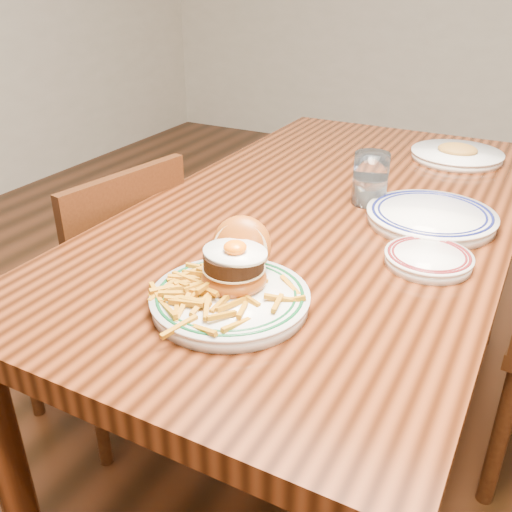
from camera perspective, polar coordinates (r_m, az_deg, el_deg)
The scene contains 8 objects.
floor at distance 1.83m, azimuth 5.90°, elevation -17.31°, with size 6.00×6.00×0.00m, color black.
table at distance 1.45m, azimuth 7.14°, elevation 1.74°, with size 0.85×1.60×0.75m.
chair_left at distance 1.67m, azimuth -14.27°, elevation -3.80°, with size 0.44×0.44×0.83m.
main_plate at distance 0.99m, azimuth -2.41°, elevation -2.82°, with size 0.28×0.29×0.13m.
side_plate at distance 1.17m, azimuth 16.88°, elevation -0.18°, with size 0.17×0.18×0.03m.
rear_plate at distance 1.36m, azimuth 17.11°, elevation 3.82°, with size 0.29×0.29×0.03m.
water_glass at distance 1.42m, azimuth 11.34°, elevation 7.29°, with size 0.09×0.09×0.13m.
far_plate at distance 1.84m, azimuth 19.44°, elevation 9.56°, with size 0.27×0.27×0.05m.
Camera 1 is at (0.45, -1.23, 1.28)m, focal length 40.00 mm.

